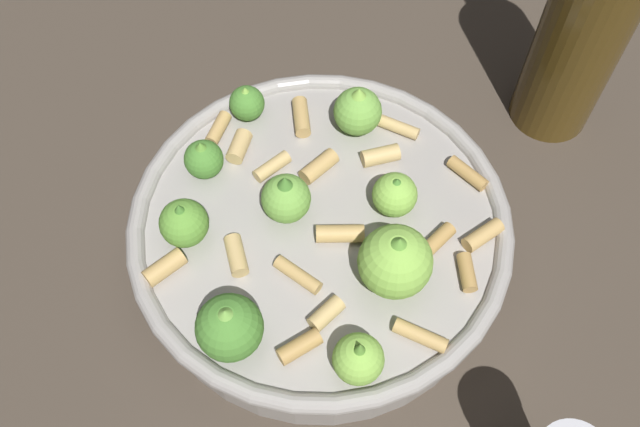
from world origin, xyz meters
TOP-DOWN VIEW (x-y plane):
  - ground_plane at (0.00, 0.00)m, footprint 2.40×2.40m
  - cooking_pan at (0.00, -0.00)m, footprint 0.26×0.26m
  - olive_oil_bottle at (0.14, 0.19)m, footprint 0.06×0.06m

SIDE VIEW (x-z plane):
  - ground_plane at x=0.00m, z-range 0.00..0.00m
  - cooking_pan at x=0.00m, z-range -0.02..0.09m
  - olive_oil_bottle at x=0.14m, z-range -0.02..0.21m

